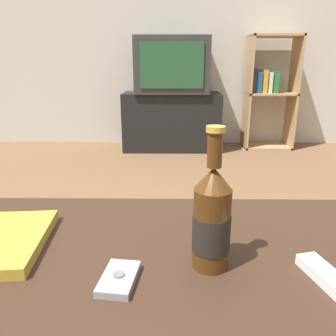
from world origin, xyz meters
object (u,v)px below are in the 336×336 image
(television, at_px, (172,65))
(beer_bottle, at_px, (212,219))
(remote_control, at_px, (332,282))
(bookshelf, at_px, (268,90))
(tv_stand, at_px, (172,121))
(table_book, at_px, (0,241))
(cell_phone, at_px, (119,279))

(television, bearing_deg, beer_bottle, -88.21)
(remote_control, bearing_deg, television, 82.03)
(bookshelf, height_order, remote_control, bookshelf)
(tv_stand, height_order, table_book, tv_stand)
(beer_bottle, height_order, remote_control, beer_bottle)
(tv_stand, bearing_deg, table_book, -97.66)
(remote_control, xyz_separation_m, table_book, (-0.63, 0.12, 0.00))
(tv_stand, height_order, remote_control, tv_stand)
(beer_bottle, bearing_deg, cell_phone, -161.99)
(beer_bottle, xyz_separation_m, cell_phone, (-0.17, -0.05, -0.09))
(television, xyz_separation_m, table_book, (-0.35, -2.59, -0.35))
(cell_phone, bearing_deg, table_book, 163.80)
(beer_bottle, distance_m, remote_control, 0.23)
(beer_bottle, height_order, table_book, beer_bottle)
(television, height_order, remote_control, television)
(bookshelf, distance_m, beer_bottle, 2.86)
(bookshelf, xyz_separation_m, remote_control, (-0.65, -2.79, -0.13))
(tv_stand, bearing_deg, cell_phone, -91.73)
(table_book, bearing_deg, tv_stand, 76.97)
(remote_control, height_order, table_book, table_book)
(television, bearing_deg, remote_control, -83.99)
(television, bearing_deg, bookshelf, 4.69)
(cell_phone, relative_size, remote_control, 0.65)
(bookshelf, bearing_deg, remote_control, -103.10)
(remote_control, bearing_deg, bookshelf, 62.92)
(beer_bottle, relative_size, remote_control, 1.69)
(beer_bottle, bearing_deg, television, 91.79)
(table_book, bearing_deg, beer_bottle, -13.40)
(tv_stand, xyz_separation_m, beer_bottle, (0.08, -2.66, 0.25))
(beer_bottle, height_order, cell_phone, beer_bottle)
(bookshelf, bearing_deg, tv_stand, -175.54)
(tv_stand, relative_size, cell_phone, 8.97)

